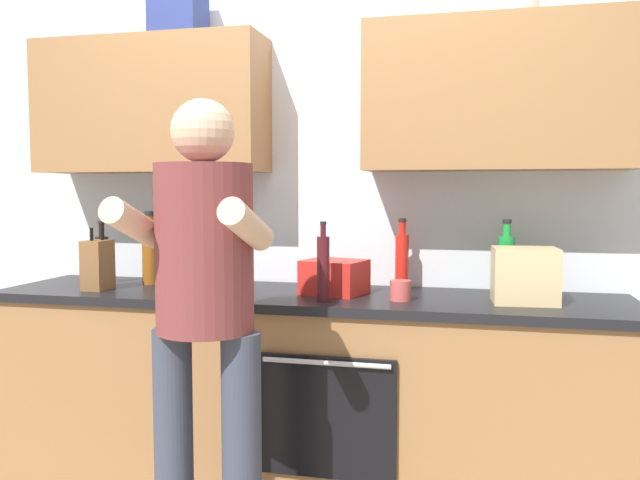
{
  "coord_description": "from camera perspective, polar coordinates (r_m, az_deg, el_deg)",
  "views": [
    {
      "loc": [
        0.75,
        -2.82,
        1.37
      ],
      "look_at": [
        0.1,
        -0.1,
        1.15
      ],
      "focal_mm": 36.74,
      "sensor_mm": 36.0,
      "label": 1
    }
  ],
  "objects": [
    {
      "name": "back_wall_unit",
      "position": [
        3.18,
        -0.15,
        6.76
      ],
      "size": [
        4.0,
        0.38,
        2.5
      ],
      "color": "silver",
      "rests_on": "ground"
    },
    {
      "name": "counter",
      "position": [
        3.05,
        -1.38,
        -13.01
      ],
      "size": [
        2.84,
        0.67,
        0.9
      ],
      "color": "olive",
      "rests_on": "ground"
    },
    {
      "name": "person_standing",
      "position": [
        2.32,
        -10.02,
        -4.93
      ],
      "size": [
        0.49,
        0.45,
        1.68
      ],
      "color": "#383D4C",
      "rests_on": "ground"
    },
    {
      "name": "bottle_wine",
      "position": [
        2.71,
        0.28,
        -2.41
      ],
      "size": [
        0.05,
        0.05,
        0.33
      ],
      "color": "#471419",
      "rests_on": "counter"
    },
    {
      "name": "bottle_hotsauce",
      "position": [
        3.06,
        7.14,
        -1.71
      ],
      "size": [
        0.06,
        0.06,
        0.33
      ],
      "color": "red",
      "rests_on": "counter"
    },
    {
      "name": "bottle_soda",
      "position": [
        3.0,
        15.9,
        -1.96
      ],
      "size": [
        0.07,
        0.07,
        0.33
      ],
      "color": "#198C33",
      "rests_on": "counter"
    },
    {
      "name": "bottle_soy",
      "position": [
        3.42,
        -18.45,
        -1.51
      ],
      "size": [
        0.06,
        0.06,
        0.31
      ],
      "color": "black",
      "rests_on": "counter"
    },
    {
      "name": "bottle_syrup",
      "position": [
        3.33,
        -14.59,
        -1.11
      ],
      "size": [
        0.08,
        0.08,
        0.36
      ],
      "color": "#8C4C14",
      "rests_on": "counter"
    },
    {
      "name": "cup_ceramic",
      "position": [
        2.78,
        7.02,
        -4.38
      ],
      "size": [
        0.09,
        0.09,
        0.09
      ],
      "primitive_type": "cylinder",
      "color": "#BF4C47",
      "rests_on": "counter"
    },
    {
      "name": "mixing_bowl",
      "position": [
        3.08,
        -8.95,
        -3.42
      ],
      "size": [
        0.23,
        0.23,
        0.1
      ],
      "primitive_type": "cylinder",
      "color": "silver",
      "rests_on": "counter"
    },
    {
      "name": "knife_block",
      "position": [
        3.22,
        -18.8,
        -2.05
      ],
      "size": [
        0.1,
        0.14,
        0.29
      ],
      "color": "brown",
      "rests_on": "counter"
    },
    {
      "name": "grocery_bag_crisps",
      "position": [
        2.93,
        1.26,
        -3.24
      ],
      "size": [
        0.3,
        0.27,
        0.15
      ],
      "primitive_type": "cube",
      "rotation": [
        0.0,
        0.0,
        -0.26
      ],
      "color": "red",
      "rests_on": "counter"
    },
    {
      "name": "grocery_bag_bread",
      "position": [
        2.81,
        17.41,
        -2.96
      ],
      "size": [
        0.27,
        0.22,
        0.23
      ],
      "primitive_type": "cube",
      "rotation": [
        0.0,
        0.0,
        0.07
      ],
      "color": "tan",
      "rests_on": "counter"
    }
  ]
}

